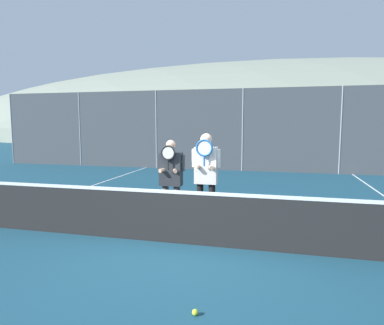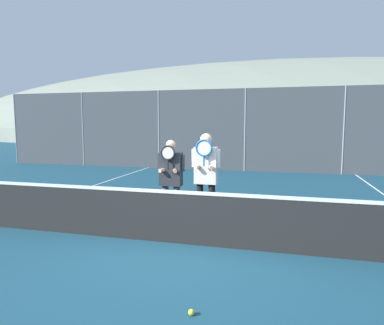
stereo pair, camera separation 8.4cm
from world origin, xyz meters
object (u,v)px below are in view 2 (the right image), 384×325
object	(u,v)px
car_left_of_center	(197,145)
tennis_ball_on_court	(191,312)
player_leftmost	(171,176)
player_center_left	(206,173)
car_far_left	(110,144)
car_center	(291,146)

from	to	relation	value
car_left_of_center	tennis_ball_on_court	world-z (taller)	car_left_of_center
player_leftmost	player_center_left	bearing A→B (deg)	3.26
car_far_left	car_left_of_center	bearing A→B (deg)	2.16
player_leftmost	car_left_of_center	world-z (taller)	car_left_of_center
car_center	car_left_of_center	bearing A→B (deg)	178.34
tennis_ball_on_court	car_center	bearing A→B (deg)	84.73
car_left_of_center	car_center	xyz separation A→B (m)	(4.96, -0.14, 0.03)
player_center_left	tennis_ball_on_court	size ratio (longest dim) A/B	27.39
player_leftmost	car_far_left	xyz separation A→B (m)	(-7.55, 11.59, -0.15)
tennis_ball_on_court	player_leftmost	bearing A→B (deg)	112.10
player_leftmost	car_far_left	bearing A→B (deg)	123.09
car_center	tennis_ball_on_court	world-z (taller)	car_center
car_far_left	car_center	distance (m)	10.11
car_far_left	tennis_ball_on_court	world-z (taller)	car_far_left
car_far_left	car_center	xyz separation A→B (m)	(10.11, 0.05, 0.06)
car_left_of_center	car_center	size ratio (longest dim) A/B	0.95
car_far_left	tennis_ball_on_court	size ratio (longest dim) A/B	67.82
car_far_left	tennis_ball_on_court	bearing A→B (deg)	-58.98
player_leftmost	car_center	bearing A→B (deg)	77.59
player_leftmost	car_left_of_center	xyz separation A→B (m)	(-2.40, 11.78, -0.12)
car_far_left	car_center	size ratio (longest dim) A/B	1.09
player_leftmost	tennis_ball_on_court	world-z (taller)	player_leftmost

